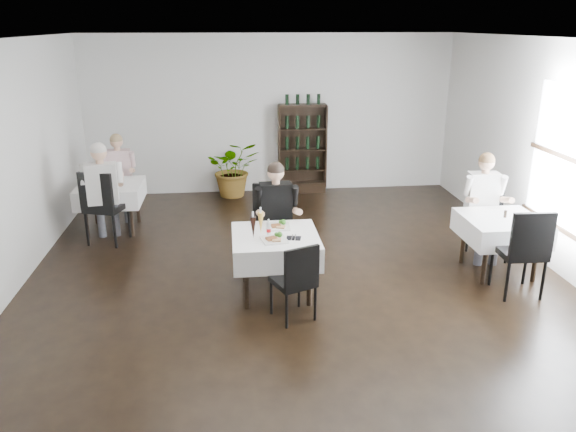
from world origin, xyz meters
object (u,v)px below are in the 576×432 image
object	(u,v)px
wine_shelf	(302,150)
potted_tree	(234,169)
main_table	(275,246)
diner_main	(277,210)

from	to	relation	value
wine_shelf	potted_tree	distance (m)	1.38
wine_shelf	main_table	xyz separation A→B (m)	(-0.90, -4.31, -0.23)
diner_main	main_table	bearing A→B (deg)	-96.90
wine_shelf	diner_main	xyz separation A→B (m)	(-0.82, -3.68, 0.02)
main_table	diner_main	world-z (taller)	diner_main
main_table	diner_main	xyz separation A→B (m)	(0.08, 0.64, 0.25)
wine_shelf	diner_main	world-z (taller)	wine_shelf
main_table	potted_tree	bearing A→B (deg)	95.93
main_table	potted_tree	size ratio (longest dim) A/B	0.95
wine_shelf	main_table	distance (m)	4.41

